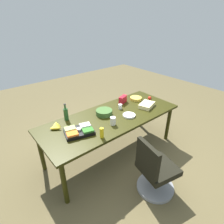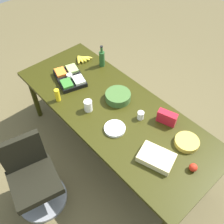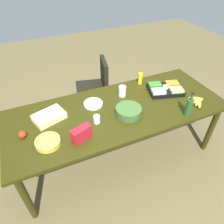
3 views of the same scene
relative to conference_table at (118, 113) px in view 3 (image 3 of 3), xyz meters
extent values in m
plane|color=brown|center=(0.00, 0.00, -0.73)|extent=(10.00, 10.00, 0.00)
cube|color=#2A2909|center=(0.00, 0.00, 0.05)|extent=(2.52, 1.00, 0.04)
cylinder|color=#2A2909|center=(-1.17, -0.41, -0.35)|extent=(0.07, 0.07, 0.76)
cylinder|color=#2A2909|center=(1.17, -0.41, -0.35)|extent=(0.07, 0.07, 0.76)
cylinder|color=#2A2909|center=(-1.17, 0.41, -0.35)|extent=(0.07, 0.07, 0.76)
cylinder|color=#2A2909|center=(1.17, 0.41, -0.35)|extent=(0.07, 0.07, 0.76)
cylinder|color=gray|center=(-0.02, -1.07, -0.70)|extent=(0.56, 0.56, 0.05)
cylinder|color=gray|center=(-0.02, -1.07, -0.50)|extent=(0.06, 0.06, 0.36)
cube|color=black|center=(-0.02, -1.07, -0.31)|extent=(0.57, 0.57, 0.09)
cube|color=black|center=(-0.23, -1.02, -0.04)|extent=(0.15, 0.43, 0.45)
cylinder|color=white|center=(0.24, -0.19, 0.09)|extent=(0.26, 0.26, 0.03)
sphere|color=red|center=(1.04, 0.03, 0.11)|extent=(0.10, 0.10, 0.08)
cylinder|color=white|center=(0.31, 0.12, 0.12)|extent=(0.08, 0.08, 0.09)
ellipsoid|color=yellow|center=(-0.93, 0.23, 0.10)|extent=(0.16, 0.12, 0.04)
ellipsoid|color=yellow|center=(-0.92, 0.25, 0.10)|extent=(0.17, 0.07, 0.04)
ellipsoid|color=yellow|center=(-0.91, 0.28, 0.10)|extent=(0.17, 0.04, 0.04)
ellipsoid|color=yellow|center=(-0.90, 0.30, 0.10)|extent=(0.17, 0.10, 0.04)
ellipsoid|color=yellow|center=(-0.89, 0.33, 0.10)|extent=(0.14, 0.15, 0.04)
cube|color=black|center=(-0.70, -0.08, 0.10)|extent=(0.49, 0.40, 0.05)
cube|color=orange|center=(-0.83, -0.12, 0.14)|extent=(0.19, 0.16, 0.03)
cube|color=#327028|center=(-0.61, -0.18, 0.14)|extent=(0.19, 0.16, 0.03)
cube|color=#9EBD64|center=(-0.79, 0.03, 0.14)|extent=(0.19, 0.16, 0.03)
cube|color=silver|center=(-0.56, -0.04, 0.14)|extent=(0.19, 0.16, 0.03)
cylinder|color=white|center=(-0.70, -0.08, 0.14)|extent=(0.09, 0.09, 0.04)
cylinder|color=white|center=(-0.15, -0.22, 0.14)|extent=(0.11, 0.11, 0.13)
cube|color=#B51827|center=(0.52, 0.28, 0.14)|extent=(0.21, 0.14, 0.14)
cylinder|color=gold|center=(0.83, 0.22, 0.10)|extent=(0.30, 0.30, 0.05)
cylinder|color=#234E23|center=(-0.65, 0.40, 0.17)|extent=(0.08, 0.08, 0.20)
cylinder|color=#234E23|center=(-0.65, 0.40, 0.31)|extent=(0.04, 0.04, 0.08)
cylinder|color=black|center=(-0.65, 0.40, 0.36)|extent=(0.04, 0.04, 0.01)
cylinder|color=#3A5E29|center=(-0.06, 0.13, 0.12)|extent=(0.29, 0.29, 0.09)
cube|color=beige|center=(0.76, -0.14, 0.11)|extent=(0.37, 0.31, 0.07)
cylinder|color=yellow|center=(-0.50, -0.38, 0.15)|extent=(0.07, 0.07, 0.16)
camera|label=1|loc=(-1.76, -2.11, 1.64)|focal=29.22mm
camera|label=2|loc=(1.40, -1.26, 2.11)|focal=40.34mm
camera|label=3|loc=(0.80, 1.65, 1.55)|focal=32.82mm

